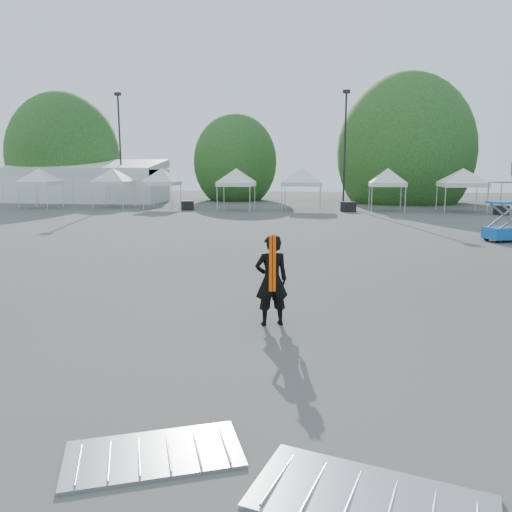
# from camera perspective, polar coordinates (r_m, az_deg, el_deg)

# --- Properties ---
(ground) EXTENTS (120.00, 120.00, 0.00)m
(ground) POSITION_cam_1_polar(r_m,az_deg,el_deg) (12.64, 0.05, -5.39)
(ground) COLOR #474442
(ground) RESTS_ON ground
(marquee) EXTENTS (15.00, 6.25, 4.23)m
(marquee) POSITION_cam_1_polar(r_m,az_deg,el_deg) (52.72, -18.69, 8.01)
(marquee) COLOR silver
(marquee) RESTS_ON ground
(light_pole_west) EXTENTS (0.60, 0.25, 10.30)m
(light_pole_west) POSITION_cam_1_polar(r_m,az_deg,el_deg) (50.16, -15.29, 12.46)
(light_pole_west) COLOR black
(light_pole_west) RESTS_ON ground
(light_pole_east) EXTENTS (0.60, 0.25, 9.80)m
(light_pole_east) POSITION_cam_1_polar(r_m,az_deg,el_deg) (44.13, 10.14, 12.69)
(light_pole_east) COLOR black
(light_pole_east) RESTS_ON ground
(tree_far_w) EXTENTS (4.80, 4.80, 7.30)m
(tree_far_w) POSITION_cam_1_polar(r_m,az_deg,el_deg) (57.24, -21.11, 10.57)
(tree_far_w) COLOR #382314
(tree_far_w) RESTS_ON ground
(tree_mid_w) EXTENTS (4.16, 4.16, 6.33)m
(tree_mid_w) POSITION_cam_1_polar(r_m,az_deg,el_deg) (52.96, -2.38, 10.66)
(tree_mid_w) COLOR #382314
(tree_mid_w) RESTS_ON ground
(tree_mid_e) EXTENTS (5.12, 5.12, 7.79)m
(tree_mid_e) POSITION_cam_1_polar(r_m,az_deg,el_deg) (51.59, 16.68, 11.28)
(tree_mid_e) COLOR #382314
(tree_mid_e) RESTS_ON ground
(tent_a) EXTENTS (3.84, 3.84, 3.88)m
(tent_a) POSITION_cam_1_polar(r_m,az_deg,el_deg) (46.01, -23.52, 8.85)
(tent_a) COLOR silver
(tent_a) RESTS_ON ground
(tent_b) EXTENTS (4.08, 4.08, 3.88)m
(tent_b) POSITION_cam_1_polar(r_m,az_deg,el_deg) (44.84, -16.04, 9.28)
(tent_b) COLOR silver
(tent_b) RESTS_ON ground
(tent_c) EXTENTS (3.74, 3.74, 3.88)m
(tent_c) POSITION_cam_1_polar(r_m,az_deg,el_deg) (42.72, -10.75, 9.47)
(tent_c) COLOR silver
(tent_c) RESTS_ON ground
(tent_d) EXTENTS (3.92, 3.92, 3.88)m
(tent_d) POSITION_cam_1_polar(r_m,az_deg,el_deg) (39.89, -2.27, 9.60)
(tent_d) COLOR silver
(tent_d) RESTS_ON ground
(tent_e) EXTENTS (4.45, 4.45, 3.88)m
(tent_e) POSITION_cam_1_polar(r_m,az_deg,el_deg) (40.47, 5.30, 9.58)
(tent_e) COLOR silver
(tent_e) RESTS_ON ground
(tent_f) EXTENTS (3.80, 3.80, 3.88)m
(tent_f) POSITION_cam_1_polar(r_m,az_deg,el_deg) (40.53, 14.83, 9.29)
(tent_f) COLOR silver
(tent_f) RESTS_ON ground
(tent_g) EXTENTS (4.56, 4.56, 3.88)m
(tent_g) POSITION_cam_1_polar(r_m,az_deg,el_deg) (41.56, 22.59, 8.87)
(tent_g) COLOR silver
(tent_g) RESTS_ON ground
(man) EXTENTS (0.84, 0.70, 1.98)m
(man) POSITION_cam_1_polar(r_m,az_deg,el_deg) (10.70, 1.78, -2.76)
(man) COLOR black
(man) RESTS_ON ground
(scissor_lift) EXTENTS (2.35, 1.74, 2.73)m
(scissor_lift) POSITION_cam_1_polar(r_m,az_deg,el_deg) (25.80, 27.07, 4.53)
(scissor_lift) COLOR #0D58B3
(scissor_lift) RESTS_ON ground
(barrier_left) EXTENTS (2.29, 1.73, 0.07)m
(barrier_left) POSITION_cam_1_polar(r_m,az_deg,el_deg) (6.46, -11.60, -21.26)
(barrier_left) COLOR #AAACB2
(barrier_left) RESTS_ON ground
(barrier_mid) EXTENTS (2.65, 1.80, 0.08)m
(barrier_mid) POSITION_cam_1_polar(r_m,az_deg,el_deg) (5.74, 13.04, -25.68)
(barrier_mid) COLOR #AAACB2
(barrier_mid) RESTS_ON ground
(crate_west) EXTENTS (1.16, 1.04, 0.75)m
(crate_west) POSITION_cam_1_polar(r_m,az_deg,el_deg) (40.70, -7.84, 5.75)
(crate_west) COLOR black
(crate_west) RESTS_ON ground
(crate_mid) EXTENTS (1.22, 1.10, 0.78)m
(crate_mid) POSITION_cam_1_polar(r_m,az_deg,el_deg) (39.41, 10.51, 5.55)
(crate_mid) COLOR black
(crate_mid) RESTS_ON ground
(crate_east) EXTENTS (1.03, 0.92, 0.67)m
(crate_east) POSITION_cam_1_polar(r_m,az_deg,el_deg) (40.33, 26.23, 4.71)
(crate_east) COLOR black
(crate_east) RESTS_ON ground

